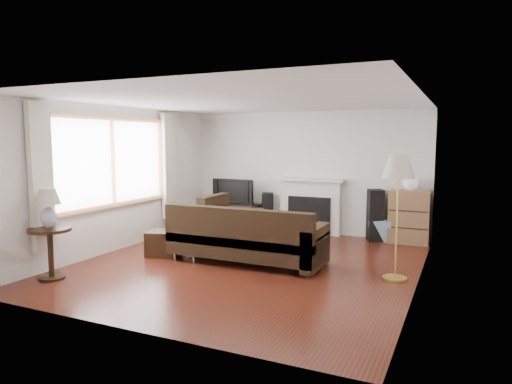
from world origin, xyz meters
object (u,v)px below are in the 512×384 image
at_px(coffee_table, 297,234).
at_px(sectional_sofa, 247,236).
at_px(tv_stand, 235,216).
at_px(floor_lamp, 397,218).
at_px(side_table, 51,254).
at_px(bookshelf, 409,217).

bearing_deg(coffee_table, sectional_sofa, -96.22).
height_order(tv_stand, sectional_sofa, sectional_sofa).
height_order(tv_stand, floor_lamp, floor_lamp).
xyz_separation_m(sectional_sofa, coffee_table, (0.29, 1.53, -0.23)).
relative_size(coffee_table, floor_lamp, 0.58).
relative_size(tv_stand, side_table, 1.51).
distance_m(floor_lamp, side_table, 4.80).
bearing_deg(bookshelf, floor_lamp, -87.94).
bearing_deg(floor_lamp, side_table, -155.52).
bearing_deg(sectional_sofa, bookshelf, 48.51).
bearing_deg(floor_lamp, sectional_sofa, -178.41).
xyz_separation_m(tv_stand, floor_lamp, (3.69, -2.33, 0.59)).
height_order(tv_stand, bookshelf, bookshelf).
bearing_deg(bookshelf, coffee_table, -153.96).
bearing_deg(bookshelf, tv_stand, -179.14).
relative_size(sectional_sofa, floor_lamp, 1.52).
xyz_separation_m(bookshelf, coffee_table, (-1.88, -0.92, -0.30)).
distance_m(coffee_table, floor_lamp, 2.54).
distance_m(sectional_sofa, floor_lamp, 2.30).
xyz_separation_m(coffee_table, floor_lamp, (1.96, -1.47, 0.67)).
relative_size(bookshelf, side_table, 1.39).
relative_size(floor_lamp, side_table, 2.41).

